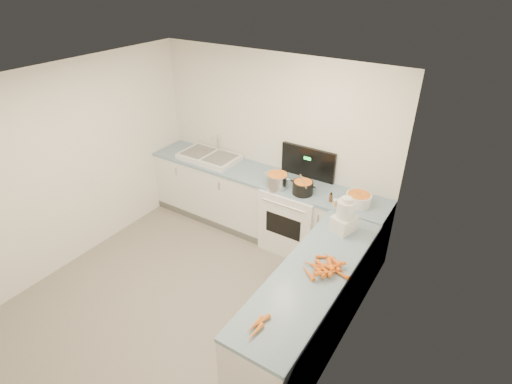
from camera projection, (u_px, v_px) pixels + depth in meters
The scene contains 19 objects.
floor at pixel (183, 303), 4.65m from camera, with size 3.50×4.00×0.00m, color gray, non-canonical shape.
ceiling at pixel (156, 90), 3.39m from camera, with size 3.50×4.00×0.00m, color white, non-canonical shape.
wall_back at pixel (273, 146), 5.47m from camera, with size 3.50×2.50×0.00m, color white, non-canonical shape.
wall_left at pixel (65, 170), 4.84m from camera, with size 4.00×2.50×0.00m, color white, non-canonical shape.
wall_right at pixel (334, 277), 3.20m from camera, with size 4.00×2.50×0.00m, color white, non-canonical shape.
counter_back at pixel (261, 204), 5.65m from camera, with size 3.50×0.62×0.94m.
counter_right at pixel (310, 308), 3.95m from camera, with size 0.62×2.20×0.94m.
stove at pixel (295, 216), 5.37m from camera, with size 0.76×0.65×1.36m.
sink at pixel (209, 157), 5.81m from camera, with size 0.86×0.52×0.31m.
steel_pot at pixel (277, 181), 5.07m from camera, with size 0.28×0.28×0.21m, color silver.
black_pot at pixel (303, 188), 4.93m from camera, with size 0.26×0.26×0.18m, color black.
wooden_spoon at pixel (303, 181), 4.88m from camera, with size 0.01×0.01×0.35m, color #AD7A47.
mixing_bowl at pixel (358, 199), 4.71m from camera, with size 0.30×0.30×0.14m, color white.
extract_bottle at pixel (331, 198), 4.77m from camera, with size 0.04×0.04×0.10m, color #593319.
spice_jar at pixel (335, 203), 4.69m from camera, with size 0.04×0.04×0.08m, color #E5B266.
food_processor at pixel (345, 217), 4.20m from camera, with size 0.26×0.29×0.41m.
carrot_pile at pixel (327, 267), 3.72m from camera, with size 0.46×0.44×0.09m.
peeled_carrots at pixel (257, 326), 3.14m from camera, with size 0.10×0.30×0.04m.
peelings at pixel (198, 152), 5.87m from camera, with size 0.22×0.26×0.01m.
Camera 1 is at (2.54, -2.37, 3.45)m, focal length 28.00 mm.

